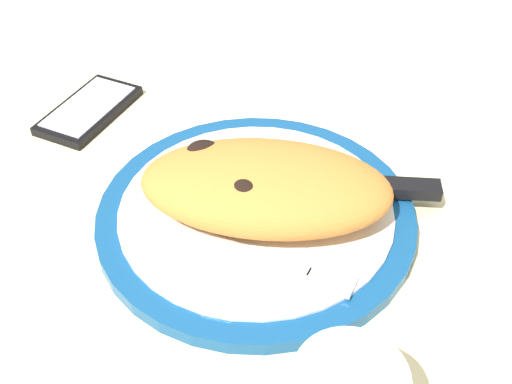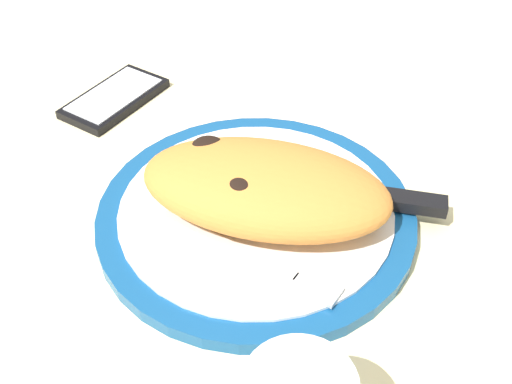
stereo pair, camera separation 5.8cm
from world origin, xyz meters
TOP-DOWN VIEW (x-y plane):
  - ground_plane at (0.00, 0.00)cm, footprint 150.00×150.00cm
  - plate at (0.00, 0.00)cm, footprint 29.65×29.65cm
  - calzone at (0.89, -0.32)cm, footprint 24.83×17.02cm
  - fork at (3.54, -5.80)cm, footprint 18.02×3.24cm
  - knife at (7.97, 5.49)cm, footprint 23.14×7.95cm
  - smartphone at (-23.91, 10.03)cm, footprint 7.69×12.92cm

SIDE VIEW (x-z plane):
  - ground_plane at x=0.00cm, z-range -3.00..0.00cm
  - smartphone at x=-23.91cm, z-range -0.02..1.14cm
  - plate at x=0.00cm, z-range -0.03..1.65cm
  - fork at x=3.54cm, z-range 1.68..2.08cm
  - knife at x=7.97cm, z-range 1.57..2.77cm
  - calzone at x=0.89cm, z-range 1.70..7.51cm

